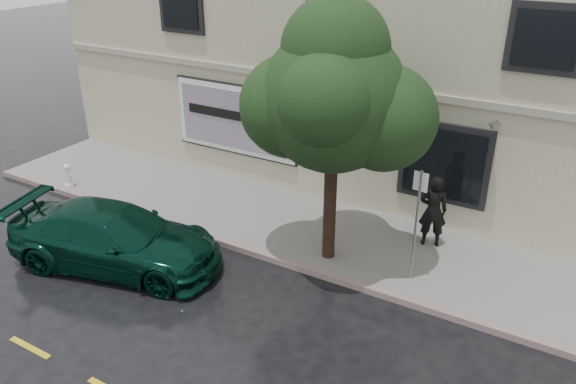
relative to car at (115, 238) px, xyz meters
The scene contains 11 objects.
ground 3.02m from the car, ahead, with size 90.00×90.00×0.00m, color black.
sidewalk 4.78m from the car, 52.43° to the left, with size 20.00×3.50×0.15m, color gray.
curb 3.57m from the car, 34.73° to the left, with size 20.00×0.18×0.16m, color gray.
building 10.30m from the car, 73.09° to the left, with size 20.00×8.12×7.00m.
billboard 5.58m from the car, 93.32° to the left, with size 4.30×0.16×2.20m.
car is the anchor object (origin of this frame).
pedestrian 7.66m from the car, 35.75° to the left, with size 0.68×0.45×1.86m, color black.
umbrella 7.82m from the car, 35.75° to the left, with size 0.89×0.89×0.66m, color black.
street_tree 6.02m from the car, 32.32° to the left, with size 3.17×3.17×5.47m.
fire_hydrant 4.96m from the car, 152.32° to the left, with size 0.29×0.27×0.71m.
sign_pole 6.96m from the car, 23.79° to the left, with size 0.33×0.07×2.66m.
Camera 1 is at (6.40, -8.30, 7.41)m, focal length 35.00 mm.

